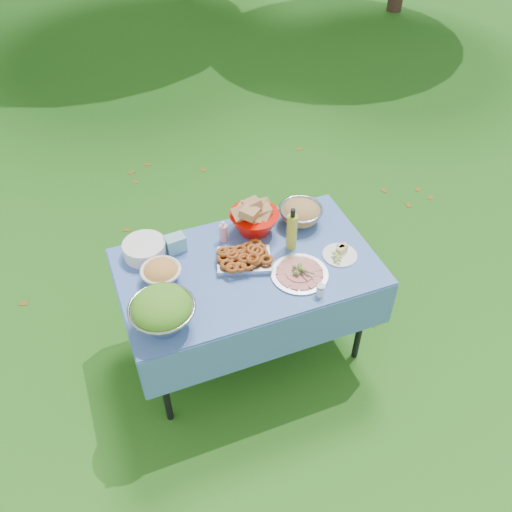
{
  "coord_description": "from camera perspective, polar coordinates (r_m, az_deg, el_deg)",
  "views": [
    {
      "loc": [
        -0.75,
        -2.06,
        2.93
      ],
      "look_at": [
        0.05,
        0.0,
        0.82
      ],
      "focal_mm": 38.0,
      "sensor_mm": 36.0,
      "label": 1
    }
  ],
  "objects": [
    {
      "name": "wipes_box",
      "position": [
        3.18,
        -8.47,
        1.31
      ],
      "size": [
        0.12,
        0.09,
        0.1
      ],
      "primitive_type": "cube",
      "rotation": [
        0.0,
        0.0,
        0.11
      ],
      "color": "#7FBFC6",
      "rests_on": "picnic_table"
    },
    {
      "name": "shaker",
      "position": [
        2.92,
        6.79,
        -3.63
      ],
      "size": [
        0.05,
        0.05,
        0.07
      ],
      "primitive_type": "cylinder",
      "rotation": [
        0.0,
        0.0,
        0.06
      ],
      "color": "white",
      "rests_on": "picnic_table"
    },
    {
      "name": "picnic_table",
      "position": [
        3.36,
        -0.83,
        -5.59
      ],
      "size": [
        1.46,
        0.86,
        0.76
      ],
      "primitive_type": "cube",
      "color": "#82BCF9",
      "rests_on": "ground"
    },
    {
      "name": "pasta_bowl_white",
      "position": [
        3.0,
        -9.97,
        -1.69
      ],
      "size": [
        0.28,
        0.28,
        0.12
      ],
      "primitive_type": null,
      "rotation": [
        0.0,
        0.0,
        -0.4
      ],
      "color": "white",
      "rests_on": "picnic_table"
    },
    {
      "name": "sanitizer_bottle",
      "position": [
        3.2,
        -3.45,
        2.6
      ],
      "size": [
        0.06,
        0.06,
        0.14
      ],
      "primitive_type": "cylinder",
      "rotation": [
        0.0,
        0.0,
        -0.35
      ],
      "color": "pink",
      "rests_on": "picnic_table"
    },
    {
      "name": "plate_stack",
      "position": [
        3.18,
        -11.65,
        0.73
      ],
      "size": [
        0.32,
        0.32,
        0.09
      ],
      "primitive_type": "cylinder",
      "rotation": [
        0.0,
        0.0,
        -0.39
      ],
      "color": "white",
      "rests_on": "picnic_table"
    },
    {
      "name": "bread_bowl",
      "position": [
        3.24,
        -0.19,
        4.06
      ],
      "size": [
        0.36,
        0.36,
        0.2
      ],
      "primitive_type": null,
      "rotation": [
        0.0,
        0.0,
        0.23
      ],
      "color": "#E60D01",
      "rests_on": "picnic_table"
    },
    {
      "name": "fried_tray",
      "position": [
        3.07,
        -1.29,
        -0.24
      ],
      "size": [
        0.35,
        0.3,
        0.07
      ],
      "primitive_type": "cube",
      "rotation": [
        0.0,
        0.0,
        -0.31
      ],
      "color": "#BCBDC1",
      "rests_on": "picnic_table"
    },
    {
      "name": "cheese_plate",
      "position": [
        3.16,
        8.85,
        0.39
      ],
      "size": [
        0.26,
        0.26,
        0.05
      ],
      "primitive_type": "cylinder",
      "rotation": [
        0.0,
        0.0,
        0.37
      ],
      "color": "white",
      "rests_on": "picnic_table"
    },
    {
      "name": "pasta_bowl_steel",
      "position": [
        3.34,
        4.73,
        4.58
      ],
      "size": [
        0.29,
        0.29,
        0.14
      ],
      "primitive_type": null,
      "rotation": [
        0.0,
        0.0,
        -0.1
      ],
      "color": "#9DA0A5",
      "rests_on": "picnic_table"
    },
    {
      "name": "charcuterie_platter",
      "position": [
        3.01,
        4.63,
        -1.48
      ],
      "size": [
        0.43,
        0.43,
        0.07
      ],
      "primitive_type": "cylinder",
      "rotation": [
        0.0,
        0.0,
        -0.43
      ],
      "color": "silver",
      "rests_on": "picnic_table"
    },
    {
      "name": "oil_bottle",
      "position": [
        3.11,
        3.81,
        2.88
      ],
      "size": [
        0.08,
        0.08,
        0.28
      ],
      "primitive_type": "cylinder",
      "rotation": [
        0.0,
        0.0,
        -0.3
      ],
      "color": "gold",
      "rests_on": "picnic_table"
    },
    {
      "name": "salad_bowl",
      "position": [
        2.75,
        -9.85,
        -5.7
      ],
      "size": [
        0.44,
        0.44,
        0.22
      ],
      "primitive_type": null,
      "rotation": [
        0.0,
        0.0,
        0.43
      ],
      "color": "#9DA0A5",
      "rests_on": "picnic_table"
    },
    {
      "name": "ground",
      "position": [
        3.66,
        -0.77,
        -9.48
      ],
      "size": [
        80.0,
        80.0,
        0.0
      ],
      "primitive_type": "plane",
      "color": "#0B3E0B",
      "rests_on": "ground"
    }
  ]
}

